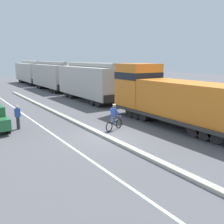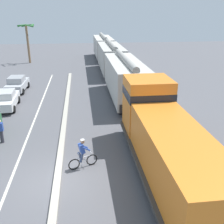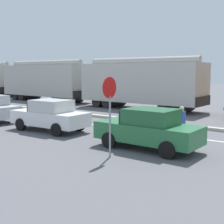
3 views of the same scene
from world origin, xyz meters
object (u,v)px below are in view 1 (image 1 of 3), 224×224
at_px(hopper_car_lead, 89,82).
at_px(pedestrian_by_cars, 18,117).
at_px(hopper_car_trailing, 30,72).
at_px(hopper_car_middle, 52,76).
at_px(cyclist, 114,118).
at_px(locomotive, 169,99).

xyz_separation_m(hopper_car_lead, pedestrian_by_cars, (-9.52, -7.99, -1.23)).
bearing_deg(pedestrian_by_cars, hopper_car_trailing, 73.03).
bearing_deg(hopper_car_middle, hopper_car_lead, -90.00).
distance_m(hopper_car_lead, cyclist, 12.42).
relative_size(locomotive, cyclist, 6.77).
xyz_separation_m(hopper_car_lead, cyclist, (-4.29, -11.58, -1.26)).
height_order(locomotive, hopper_car_middle, locomotive).
height_order(locomotive, hopper_car_lead, locomotive).
distance_m(cyclist, pedestrian_by_cars, 6.34).
distance_m(hopper_car_lead, hopper_car_middle, 11.60).
height_order(hopper_car_middle, pedestrian_by_cars, hopper_car_middle).
bearing_deg(hopper_car_lead, locomotive, -90.00).
xyz_separation_m(locomotive, hopper_car_trailing, (0.00, 35.36, 0.28)).
bearing_deg(cyclist, locomotive, -7.62).
xyz_separation_m(hopper_car_trailing, pedestrian_by_cars, (-9.52, -31.19, -1.23)).
height_order(hopper_car_trailing, cyclist, hopper_car_trailing).
xyz_separation_m(locomotive, hopper_car_middle, (0.00, 23.76, 0.28)).
bearing_deg(hopper_car_trailing, hopper_car_lead, -90.00).
bearing_deg(locomotive, hopper_car_lead, 90.00).
height_order(hopper_car_middle, hopper_car_trailing, same).
height_order(hopper_car_trailing, pedestrian_by_cars, hopper_car_trailing).
xyz_separation_m(hopper_car_middle, pedestrian_by_cars, (-9.52, -19.59, -1.23)).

